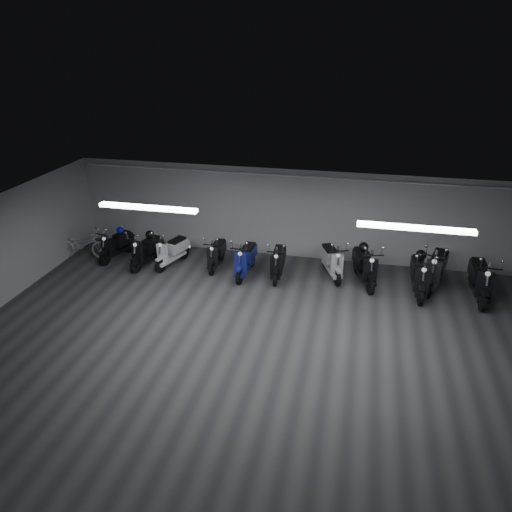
% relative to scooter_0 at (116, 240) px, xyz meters
% --- Properties ---
extents(floor, '(14.00, 10.00, 0.01)m').
position_rel_scooter_0_xyz_m(floor, '(5.44, -3.62, -0.62)').
color(floor, '#363638').
rests_on(floor, ground).
extents(ceiling, '(14.00, 10.00, 0.01)m').
position_rel_scooter_0_xyz_m(ceiling, '(5.44, -3.62, 2.19)').
color(ceiling, gray).
rests_on(ceiling, ground).
extents(back_wall, '(14.00, 0.01, 2.80)m').
position_rel_scooter_0_xyz_m(back_wall, '(5.44, 1.39, 0.78)').
color(back_wall, '#A7A6A9').
rests_on(back_wall, ground).
extents(front_wall, '(14.00, 0.01, 2.80)m').
position_rel_scooter_0_xyz_m(front_wall, '(5.44, -8.62, 0.78)').
color(front_wall, '#A7A6A9').
rests_on(front_wall, ground).
extents(fluor_strip_left, '(2.40, 0.18, 0.08)m').
position_rel_scooter_0_xyz_m(fluor_strip_left, '(2.44, -2.62, 2.12)').
color(fluor_strip_left, white).
rests_on(fluor_strip_left, ceiling).
extents(fluor_strip_right, '(2.40, 0.18, 0.08)m').
position_rel_scooter_0_xyz_m(fluor_strip_right, '(8.44, -2.62, 2.12)').
color(fluor_strip_right, white).
rests_on(fluor_strip_right, ceiling).
extents(conduit, '(13.60, 0.05, 0.05)m').
position_rel_scooter_0_xyz_m(conduit, '(5.44, 1.30, 2.00)').
color(conduit, white).
rests_on(conduit, back_wall).
extents(scooter_0, '(0.98, 1.74, 1.23)m').
position_rel_scooter_0_xyz_m(scooter_0, '(0.00, 0.00, 0.00)').
color(scooter_0, black).
rests_on(scooter_0, floor).
extents(scooter_1, '(0.91, 1.79, 1.27)m').
position_rel_scooter_0_xyz_m(scooter_1, '(1.11, -0.26, 0.02)').
color(scooter_1, black).
rests_on(scooter_1, floor).
extents(scooter_2, '(1.04, 1.77, 1.25)m').
position_rel_scooter_0_xyz_m(scooter_2, '(1.86, -0.10, 0.01)').
color(scooter_2, white).
rests_on(scooter_2, floor).
extents(scooter_3, '(0.54, 1.59, 1.18)m').
position_rel_scooter_0_xyz_m(scooter_3, '(3.22, 0.06, -0.03)').
color(scooter_3, black).
rests_on(scooter_3, floor).
extents(scooter_4, '(0.70, 1.80, 1.31)m').
position_rel_scooter_0_xyz_m(scooter_4, '(4.19, -0.24, 0.04)').
color(scooter_4, navy).
rests_on(scooter_4, floor).
extents(scooter_5, '(0.64, 1.72, 1.26)m').
position_rel_scooter_0_xyz_m(scooter_5, '(5.13, -0.14, 0.01)').
color(scooter_5, black).
rests_on(scooter_5, floor).
extents(scooter_6, '(1.18, 1.84, 1.30)m').
position_rel_scooter_0_xyz_m(scooter_6, '(6.63, 0.22, 0.03)').
color(scooter_6, '#B9B8BD').
rests_on(scooter_6, floor).
extents(scooter_7, '(1.15, 1.99, 1.40)m').
position_rel_scooter_0_xyz_m(scooter_7, '(7.56, -0.02, 0.09)').
color(scooter_7, black).
rests_on(scooter_7, floor).
extents(scooter_8, '(0.68, 1.91, 1.41)m').
position_rel_scooter_0_xyz_m(scooter_8, '(9.00, -0.30, 0.09)').
color(scooter_8, black).
rests_on(scooter_8, floor).
extents(scooter_9, '(1.21, 2.11, 1.49)m').
position_rel_scooter_0_xyz_m(scooter_9, '(9.47, 0.16, 0.13)').
color(scooter_9, black).
rests_on(scooter_9, floor).
extents(bicycle, '(1.78, 0.78, 1.12)m').
position_rel_scooter_0_xyz_m(bicycle, '(-1.06, -0.18, -0.06)').
color(bicycle, white).
rests_on(bicycle, floor).
extents(scooter_10, '(0.67, 1.98, 1.47)m').
position_rel_scooter_0_xyz_m(scooter_10, '(10.53, -0.25, 0.12)').
color(scooter_10, black).
rests_on(scooter_10, floor).
extents(helmet_0, '(0.27, 0.27, 0.27)m').
position_rel_scooter_0_xyz_m(helmet_0, '(7.48, 0.23, 0.39)').
color(helmet_0, black).
rests_on(helmet_0, scooter_7).
extents(helmet_1, '(0.23, 0.23, 0.23)m').
position_rel_scooter_0_xyz_m(helmet_1, '(0.06, 0.22, 0.26)').
color(helmet_1, '#0D0E96').
rests_on(helmet_1, scooter_0).
extents(helmet_2, '(0.29, 0.29, 0.29)m').
position_rel_scooter_0_xyz_m(helmet_2, '(9.00, -0.03, 0.40)').
color(helmet_2, black).
rests_on(helmet_2, scooter_8).
extents(helmet_3, '(0.26, 0.26, 0.26)m').
position_rel_scooter_0_xyz_m(helmet_3, '(1.16, -0.03, 0.30)').
color(helmet_3, black).
rests_on(helmet_3, scooter_1).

